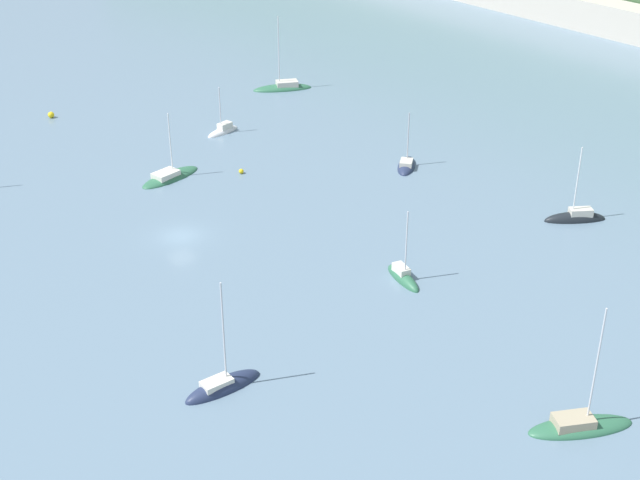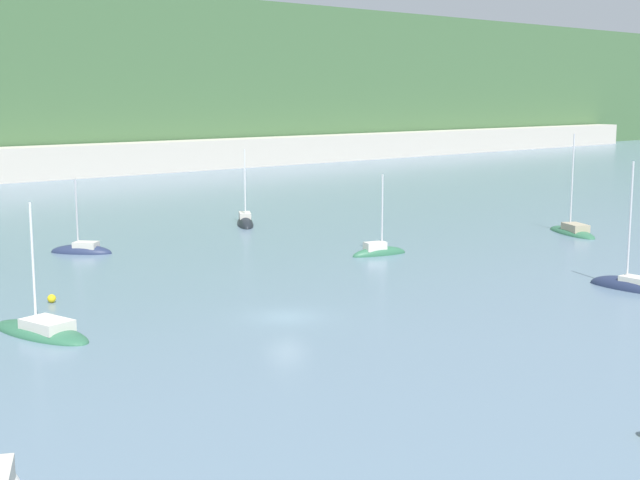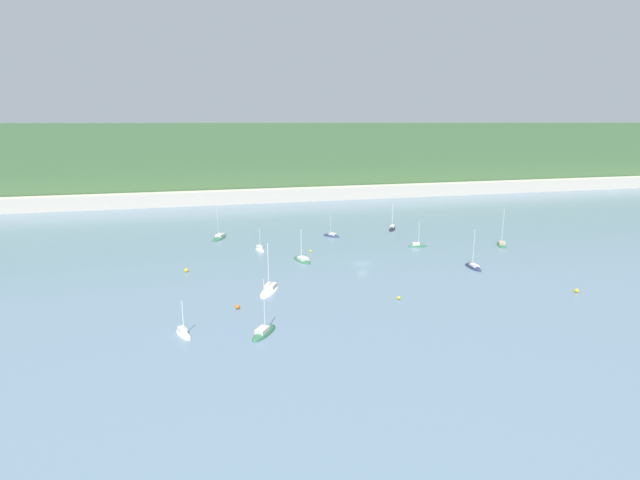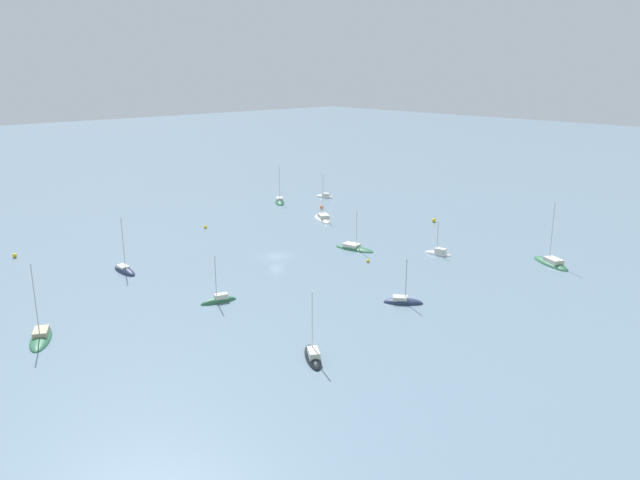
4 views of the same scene
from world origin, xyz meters
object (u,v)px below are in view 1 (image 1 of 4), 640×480
object	(u,v)px
sailboat_7	(580,427)
mooring_buoy_2	(51,115)
sailboat_0	(406,166)
sailboat_10	(283,88)
sailboat_5	(403,278)
sailboat_1	(223,387)
sailboat_4	(170,177)
sailboat_6	(223,131)
sailboat_9	(575,219)
mooring_buoy_4	(241,171)

from	to	relation	value
sailboat_7	mooring_buoy_2	xyz separation A→B (m)	(-83.75, -3.84, 0.29)
sailboat_0	sailboat_7	size ratio (longest dim) A/B	0.69
sailboat_10	mooring_buoy_2	size ratio (longest dim) A/B	13.45
sailboat_5	sailboat_1	bearing A→B (deg)	-66.64
sailboat_0	sailboat_5	bearing A→B (deg)	-173.94
sailboat_4	sailboat_6	bearing A→B (deg)	22.06
sailboat_6	mooring_buoy_2	world-z (taller)	sailboat_6
sailboat_4	sailboat_7	bearing A→B (deg)	-100.87
sailboat_5	sailboat_7	world-z (taller)	sailboat_7
sailboat_9	mooring_buoy_4	distance (m)	37.60
sailboat_7	sailboat_10	size ratio (longest dim) A/B	0.93
mooring_buoy_4	sailboat_9	bearing A→B (deg)	33.33
sailboat_0	sailboat_5	size ratio (longest dim) A/B	0.94
sailboat_1	sailboat_6	world-z (taller)	sailboat_1
sailboat_9	sailboat_1	bearing A→B (deg)	34.67
mooring_buoy_2	mooring_buoy_4	world-z (taller)	mooring_buoy_2
sailboat_7	mooring_buoy_2	bearing A→B (deg)	119.99
sailboat_1	sailboat_4	xyz separation A→B (m)	(-36.92, 16.31, 0.02)
sailboat_0	sailboat_9	size ratio (longest dim) A/B	0.81
sailboat_9	mooring_buoy_2	size ratio (longest dim) A/B	10.65
mooring_buoy_2	sailboat_10	bearing A→B (deg)	73.63
sailboat_0	sailboat_1	size ratio (longest dim) A/B	0.73
sailboat_10	mooring_buoy_4	distance (m)	30.97
sailboat_6	mooring_buoy_2	bearing A→B (deg)	-63.00
sailboat_9	sailboat_10	size ratio (longest dim) A/B	0.79
sailboat_4	sailboat_1	bearing A→B (deg)	-125.91
sailboat_1	sailboat_9	bearing A→B (deg)	3.07
sailboat_10	mooring_buoy_4	bearing A→B (deg)	71.15
sailboat_1	mooring_buoy_2	size ratio (longest dim) A/B	11.81
sailboat_0	sailboat_1	world-z (taller)	sailboat_1
sailboat_5	sailboat_9	bearing A→B (deg)	98.43
sailboat_4	sailboat_5	bearing A→B (deg)	-92.65
sailboat_0	sailboat_7	xyz separation A→B (m)	(42.13, -22.38, 0.05)
sailboat_1	sailboat_10	xyz separation A→B (m)	(-54.98, 45.30, 0.05)
mooring_buoy_2	sailboat_7	bearing A→B (deg)	2.63
sailboat_6	sailboat_1	bearing A→B (deg)	45.40
sailboat_6	sailboat_4	bearing A→B (deg)	22.01
sailboat_4	sailboat_10	size ratio (longest dim) A/B	0.74
sailboat_1	sailboat_10	distance (m)	71.23
sailboat_6	sailboat_0	bearing A→B (deg)	103.47
sailboat_5	mooring_buoy_4	distance (m)	29.37
sailboat_6	sailboat_7	world-z (taller)	sailboat_7
sailboat_5	sailboat_9	world-z (taller)	sailboat_9
sailboat_6	sailboat_7	size ratio (longest dim) A/B	0.64
mooring_buoy_4	sailboat_5	bearing A→B (deg)	-3.22
sailboat_4	mooring_buoy_4	bearing A→B (deg)	-40.79
sailboat_4	sailboat_10	world-z (taller)	sailboat_10
sailboat_1	sailboat_9	distance (m)	44.17
sailboat_9	mooring_buoy_4	size ratio (longest dim) A/B	15.90
sailboat_7	sailboat_9	size ratio (longest dim) A/B	1.17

